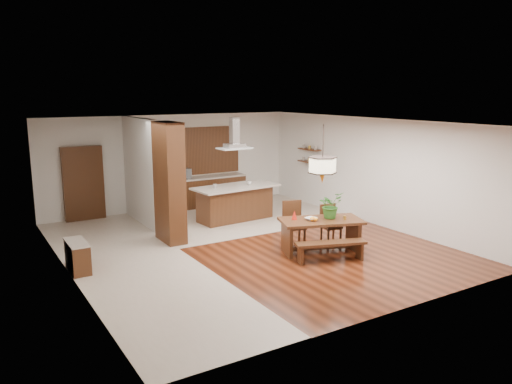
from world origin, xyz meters
TOP-DOWN VIEW (x-y plane):
  - room_shell at (0.00, 0.00)m, footprint 9.00×9.04m
  - tile_hallway at (-2.75, 0.00)m, footprint 2.50×9.00m
  - tile_kitchen at (1.25, 2.50)m, footprint 5.50×4.00m
  - soffit_band at (0.00, 0.00)m, footprint 8.00×9.00m
  - partition_pier at (-1.40, 1.20)m, footprint 0.45×1.00m
  - partition_stub at (-1.40, 3.30)m, footprint 0.18×2.40m
  - hallway_console at (-3.81, 0.20)m, footprint 0.37×0.88m
  - hallway_doorway at (-2.70, 4.40)m, footprint 1.10×0.20m
  - rear_counter at (1.00, 4.20)m, footprint 2.60×0.62m
  - kitchen_window at (1.00, 4.46)m, footprint 2.60×0.08m
  - shelf_lower at (3.87, 2.60)m, footprint 0.26×0.90m
  - shelf_upper at (3.87, 2.60)m, footprint 0.26×0.90m
  - dining_table at (1.18, -1.37)m, footprint 2.03×1.47m
  - dining_bench at (0.96, -1.99)m, footprint 1.57×0.83m
  - dining_chair_left at (0.94, -0.69)m, footprint 0.59×0.59m
  - dining_chair_right at (1.80, -1.00)m, footprint 0.48×0.48m
  - pendant_lantern at (1.18, -1.37)m, footprint 0.64×0.64m
  - foliage_plant at (1.44, -1.37)m, footprint 0.60×0.53m
  - fruit_bowl at (0.95, -1.31)m, footprint 0.29×0.29m
  - napkin_cone at (0.67, -1.05)m, footprint 0.17×0.17m
  - gold_ornament at (1.62, -1.66)m, footprint 0.08×0.08m
  - kitchen_island at (0.92, 2.15)m, footprint 2.48×1.23m
  - range_hood at (0.92, 2.16)m, footprint 0.90×0.55m
  - island_cup at (1.35, 2.08)m, footprint 0.13×0.13m
  - microwave at (0.18, 4.24)m, footprint 0.56×0.39m

SIDE VIEW (x-z plane):
  - tile_hallway at x=-2.75m, z-range 0.00..0.01m
  - tile_kitchen at x=1.25m, z-range 0.00..0.01m
  - dining_bench at x=0.96m, z-range 0.00..0.43m
  - hallway_console at x=-3.81m, z-range 0.00..0.63m
  - dining_chair_right at x=1.80m, z-range 0.00..0.94m
  - rear_counter at x=1.00m, z-range 0.00..0.95m
  - kitchen_island at x=0.92m, z-range 0.01..1.01m
  - dining_chair_left at x=0.94m, z-range 0.00..1.06m
  - dining_table at x=1.18m, z-range 0.18..0.94m
  - fruit_bowl at x=0.95m, z-range 0.76..0.82m
  - gold_ornament at x=1.62m, z-range 0.76..0.85m
  - napkin_cone at x=0.67m, z-range 0.76..0.96m
  - island_cup at x=1.35m, z-range 1.00..1.08m
  - hallway_doorway at x=-2.70m, z-range 0.00..2.10m
  - foliage_plant at x=1.44m, z-range 0.76..1.36m
  - microwave at x=0.18m, z-range 0.95..1.26m
  - shelf_lower at x=3.87m, z-range 1.38..1.42m
  - partition_pier at x=-1.40m, z-range 0.00..2.90m
  - partition_stub at x=-1.40m, z-range 0.00..2.90m
  - kitchen_window at x=1.00m, z-range 1.00..2.50m
  - shelf_upper at x=3.87m, z-range 1.78..1.82m
  - room_shell at x=0.00m, z-range 0.60..3.52m
  - pendant_lantern at x=1.18m, z-range 1.59..2.90m
  - range_hood at x=0.92m, z-range 2.03..2.90m
  - soffit_band at x=0.00m, z-range 2.88..2.89m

